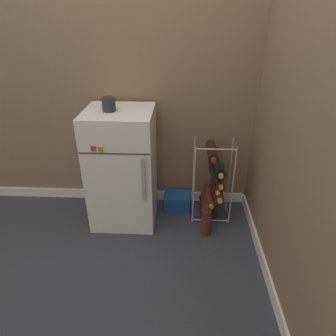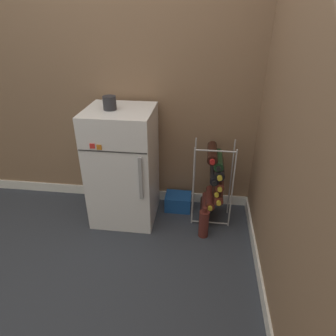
# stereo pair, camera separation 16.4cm
# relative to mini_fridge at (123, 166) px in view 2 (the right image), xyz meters

# --- Properties ---
(ground_plane) EXTENTS (14.00, 14.00, 0.00)m
(ground_plane) POSITION_rel_mini_fridge_xyz_m (0.21, -0.39, -0.47)
(ground_plane) COLOR #333842
(wall_back) EXTENTS (6.68, 0.07, 2.50)m
(wall_back) POSITION_rel_mini_fridge_xyz_m (0.21, 0.30, 0.77)
(wall_back) COLOR #84664C
(wall_back) RESTS_ON ground_plane
(mini_fridge) EXTENTS (0.50, 0.49, 0.94)m
(mini_fridge) POSITION_rel_mini_fridge_xyz_m (0.00, 0.00, 0.00)
(mini_fridge) COLOR white
(mini_fridge) RESTS_ON ground_plane
(wine_rack) EXTENTS (0.31, 0.33, 0.70)m
(wine_rack) POSITION_rel_mini_fridge_xyz_m (0.73, 0.04, -0.11)
(wine_rack) COLOR #B2B2B7
(wine_rack) RESTS_ON ground_plane
(soda_box) EXTENTS (0.22, 0.17, 0.14)m
(soda_box) POSITION_rel_mini_fridge_xyz_m (0.43, 0.14, -0.40)
(soda_box) COLOR #194C9E
(soda_box) RESTS_ON ground_plane
(fridge_top_cup) EXTENTS (0.10, 0.10, 0.10)m
(fridge_top_cup) POSITION_rel_mini_fridge_xyz_m (-0.06, -0.02, 0.52)
(fridge_top_cup) COLOR #28282D
(fridge_top_cup) RESTS_ON mini_fridge
(loose_bottle_floor) EXTENTS (0.08, 0.08, 0.27)m
(loose_bottle_floor) POSITION_rel_mini_fridge_xyz_m (0.67, -0.19, -0.35)
(loose_bottle_floor) COLOR #56231E
(loose_bottle_floor) RESTS_ON ground_plane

